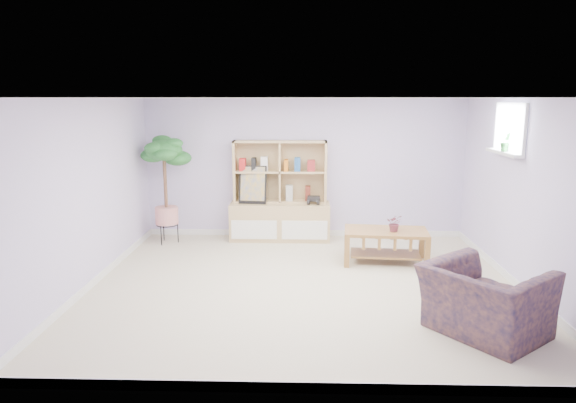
{
  "coord_description": "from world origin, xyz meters",
  "views": [
    {
      "loc": [
        -0.02,
        -6.34,
        2.39
      ],
      "look_at": [
        -0.22,
        0.39,
        1.04
      ],
      "focal_mm": 32.0,
      "sensor_mm": 36.0,
      "label": 1
    }
  ],
  "objects_px": {
    "coffee_table": "(385,246)",
    "armchair": "(485,296)",
    "floor_tree": "(166,190)",
    "storage_unit": "(280,191)"
  },
  "relations": [
    {
      "from": "storage_unit",
      "to": "floor_tree",
      "type": "height_order",
      "value": "floor_tree"
    },
    {
      "from": "floor_tree",
      "to": "armchair",
      "type": "distance_m",
      "value": 5.33
    },
    {
      "from": "floor_tree",
      "to": "armchair",
      "type": "relative_size",
      "value": 1.62
    },
    {
      "from": "floor_tree",
      "to": "coffee_table",
      "type": "bearing_deg",
      "value": -15.32
    },
    {
      "from": "coffee_table",
      "to": "armchair",
      "type": "distance_m",
      "value": 2.44
    },
    {
      "from": "coffee_table",
      "to": "floor_tree",
      "type": "distance_m",
      "value": 3.69
    },
    {
      "from": "armchair",
      "to": "coffee_table",
      "type": "bearing_deg",
      "value": -23.15
    },
    {
      "from": "coffee_table",
      "to": "floor_tree",
      "type": "xyz_separation_m",
      "value": [
        -3.5,
        0.96,
        0.65
      ]
    },
    {
      "from": "storage_unit",
      "to": "floor_tree",
      "type": "bearing_deg",
      "value": -171.54
    },
    {
      "from": "coffee_table",
      "to": "floor_tree",
      "type": "height_order",
      "value": "floor_tree"
    }
  ]
}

